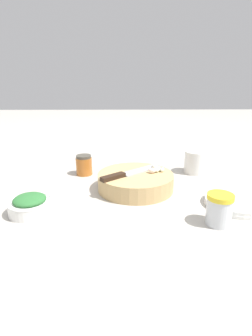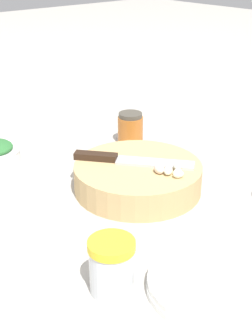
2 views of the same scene
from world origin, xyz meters
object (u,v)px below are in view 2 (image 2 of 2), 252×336
object	(u,v)px
cutting_board	(138,177)
plate_stack	(211,284)
chef_knife	(126,160)
garlic_cloves	(171,169)
spice_jar	(112,266)
honey_jar	(130,128)

from	to	relation	value
cutting_board	plate_stack	bearing A→B (deg)	156.65
chef_knife	garlic_cloves	world-z (taller)	garlic_cloves
chef_knife	spice_jar	size ratio (longest dim) A/B	2.48
cutting_board	spice_jar	xyz separation A→B (m)	(-0.19, 0.22, 0.01)
garlic_cloves	spice_jar	world-z (taller)	spice_jar
spice_jar	plate_stack	bearing A→B (deg)	-131.33
garlic_cloves	honey_jar	world-z (taller)	honey_jar
plate_stack	honey_jar	bearing A→B (deg)	-29.78
honey_jar	chef_knife	bearing A→B (deg)	136.19
cutting_board	honey_jar	bearing A→B (deg)	-38.15
cutting_board	spice_jar	world-z (taller)	spice_jar
plate_stack	honey_jar	world-z (taller)	honey_jar
honey_jar	spice_jar	bearing A→B (deg)	135.64
spice_jar	honey_jar	size ratio (longest dim) A/B	1.08
garlic_cloves	spice_jar	size ratio (longest dim) A/B	0.77
garlic_cloves	plate_stack	size ratio (longest dim) A/B	0.35
chef_knife	garlic_cloves	size ratio (longest dim) A/B	3.22
chef_knife	spice_jar	xyz separation A→B (m)	(-0.22, 0.21, -0.02)
garlic_cloves	plate_stack	xyz separation A→B (m)	(-0.21, 0.14, -0.05)
cutting_board	honey_jar	world-z (taller)	honey_jar
chef_knife	spice_jar	world-z (taller)	spice_jar
spice_jar	plate_stack	world-z (taller)	spice_jar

